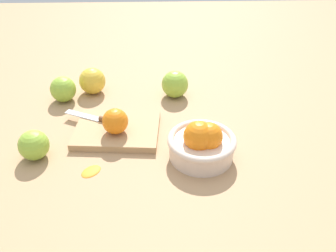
{
  "coord_description": "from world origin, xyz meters",
  "views": [
    {
      "loc": [
        -0.04,
        0.82,
        0.58
      ],
      "look_at": [
        -0.07,
        0.04,
        0.04
      ],
      "focal_mm": 38.99,
      "sensor_mm": 36.0,
      "label": 1
    }
  ],
  "objects_px": {
    "orange_on_board": "(115,121)",
    "apple_front_left": "(175,84)",
    "bowl": "(202,143)",
    "knife": "(96,118)",
    "cutting_board": "(117,130)",
    "apple_front_right": "(63,89)",
    "apple_back_right": "(34,145)",
    "apple_front_right_2": "(92,81)"
  },
  "relations": [
    {
      "from": "orange_on_board",
      "to": "knife",
      "type": "xyz_separation_m",
      "value": [
        0.06,
        -0.06,
        -0.03
      ]
    },
    {
      "from": "orange_on_board",
      "to": "apple_front_right",
      "type": "bearing_deg",
      "value": -48.72
    },
    {
      "from": "orange_on_board",
      "to": "apple_front_right",
      "type": "relative_size",
      "value": 0.87
    },
    {
      "from": "apple_front_right_2",
      "to": "cutting_board",
      "type": "bearing_deg",
      "value": 112.66
    },
    {
      "from": "orange_on_board",
      "to": "apple_back_right",
      "type": "xyz_separation_m",
      "value": [
        0.19,
        0.07,
        -0.02
      ]
    },
    {
      "from": "cutting_board",
      "to": "knife",
      "type": "distance_m",
      "value": 0.07
    },
    {
      "from": "cutting_board",
      "to": "apple_front_left",
      "type": "xyz_separation_m",
      "value": [
        -0.16,
        -0.2,
        0.03
      ]
    },
    {
      "from": "orange_on_board",
      "to": "knife",
      "type": "height_order",
      "value": "orange_on_board"
    },
    {
      "from": "apple_back_right",
      "to": "apple_front_right_2",
      "type": "xyz_separation_m",
      "value": [
        -0.1,
        -0.32,
        0.0
      ]
    },
    {
      "from": "apple_front_left",
      "to": "apple_front_right",
      "type": "bearing_deg",
      "value": 2.63
    },
    {
      "from": "apple_front_left",
      "to": "knife",
      "type": "bearing_deg",
      "value": 34.93
    },
    {
      "from": "knife",
      "to": "orange_on_board",
      "type": "bearing_deg",
      "value": 134.19
    },
    {
      "from": "orange_on_board",
      "to": "apple_front_left",
      "type": "relative_size",
      "value": 0.81
    },
    {
      "from": "cutting_board",
      "to": "apple_front_left",
      "type": "distance_m",
      "value": 0.26
    },
    {
      "from": "apple_back_right",
      "to": "apple_front_left",
      "type": "bearing_deg",
      "value": -140.91
    },
    {
      "from": "orange_on_board",
      "to": "knife",
      "type": "relative_size",
      "value": 0.46
    },
    {
      "from": "orange_on_board",
      "to": "knife",
      "type": "distance_m",
      "value": 0.09
    },
    {
      "from": "orange_on_board",
      "to": "apple_front_left",
      "type": "height_order",
      "value": "orange_on_board"
    },
    {
      "from": "apple_front_left",
      "to": "cutting_board",
      "type": "bearing_deg",
      "value": 49.85
    },
    {
      "from": "apple_front_left",
      "to": "apple_back_right",
      "type": "distance_m",
      "value": 0.46
    },
    {
      "from": "knife",
      "to": "apple_front_right_2",
      "type": "bearing_deg",
      "value": -79.36
    },
    {
      "from": "bowl",
      "to": "apple_front_right_2",
      "type": "height_order",
      "value": "bowl"
    },
    {
      "from": "cutting_board",
      "to": "orange_on_board",
      "type": "xyz_separation_m",
      "value": [
        0.0,
        0.02,
        0.04
      ]
    },
    {
      "from": "cutting_board",
      "to": "bowl",
      "type": "bearing_deg",
      "value": 153.65
    },
    {
      "from": "bowl",
      "to": "apple_front_right",
      "type": "relative_size",
      "value": 2.16
    },
    {
      "from": "apple_back_right",
      "to": "apple_front_right",
      "type": "xyz_separation_m",
      "value": [
        -0.02,
        -0.27,
        0.0
      ]
    },
    {
      "from": "apple_front_left",
      "to": "apple_front_right_2",
      "type": "xyz_separation_m",
      "value": [
        0.26,
        -0.03,
        -0.0
      ]
    },
    {
      "from": "cutting_board",
      "to": "apple_front_right",
      "type": "relative_size",
      "value": 2.85
    },
    {
      "from": "bowl",
      "to": "cutting_board",
      "type": "distance_m",
      "value": 0.24
    },
    {
      "from": "apple_front_right",
      "to": "orange_on_board",
      "type": "bearing_deg",
      "value": 131.28
    },
    {
      "from": "apple_back_right",
      "to": "bowl",
      "type": "bearing_deg",
      "value": 178.29
    },
    {
      "from": "bowl",
      "to": "orange_on_board",
      "type": "bearing_deg",
      "value": -21.49
    },
    {
      "from": "knife",
      "to": "apple_front_right_2",
      "type": "relative_size",
      "value": 1.79
    },
    {
      "from": "bowl",
      "to": "knife",
      "type": "distance_m",
      "value": 0.31
    },
    {
      "from": "bowl",
      "to": "cutting_board",
      "type": "bearing_deg",
      "value": -26.35
    },
    {
      "from": "orange_on_board",
      "to": "apple_front_right_2",
      "type": "xyz_separation_m",
      "value": [
        0.09,
        -0.25,
        -0.01
      ]
    },
    {
      "from": "apple_front_right",
      "to": "apple_front_right_2",
      "type": "xyz_separation_m",
      "value": [
        -0.08,
        -0.05,
        0.0
      ]
    },
    {
      "from": "apple_back_right",
      "to": "apple_front_right",
      "type": "relative_size",
      "value": 0.96
    },
    {
      "from": "bowl",
      "to": "apple_front_left",
      "type": "relative_size",
      "value": 2.02
    },
    {
      "from": "apple_front_left",
      "to": "apple_back_right",
      "type": "xyz_separation_m",
      "value": [
        0.36,
        0.29,
        -0.0
      ]
    },
    {
      "from": "cutting_board",
      "to": "apple_back_right",
      "type": "xyz_separation_m",
      "value": [
        0.19,
        0.09,
        0.03
      ]
    },
    {
      "from": "bowl",
      "to": "apple_front_right",
      "type": "xyz_separation_m",
      "value": [
        0.39,
        -0.29,
        -0.0
      ]
    }
  ]
}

